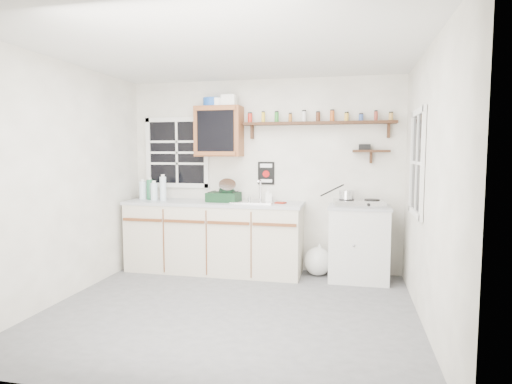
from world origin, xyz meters
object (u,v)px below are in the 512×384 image
Objects in this scene: dish_rack at (225,194)px; hotplate at (359,203)px; right_cabinet at (359,243)px; main_cabinet at (214,236)px; upper_cabinet at (219,132)px; spice_shelf at (317,122)px.

hotplate is (1.69, -0.01, -0.07)m from dish_rack.
right_cabinet is 0.49m from hotplate.
upper_cabinet is (0.03, 0.14, 1.36)m from main_cabinet.
right_cabinet is (1.83, 0.03, -0.01)m from main_cabinet.
upper_cabinet is 2.00m from hotplate.
spice_shelf is (1.26, 0.07, 0.11)m from upper_cabinet.
main_cabinet is 3.69× the size of hotplate.
dish_rack reaches higher than hotplate.
hotplate is (1.83, 0.01, 0.49)m from main_cabinet.
dish_rack is at bearing -179.81° from right_cabinet.
right_cabinet is 0.48× the size of spice_shelf.
dish_rack reaches higher than main_cabinet.
main_cabinet is 1.84m from right_cabinet.
main_cabinet is 1.89m from hotplate.
upper_cabinet is 1.27m from spice_shelf.
main_cabinet is 1.97m from spice_shelf.
spice_shelf is (-0.54, 0.19, 1.48)m from right_cabinet.
dish_rack is 1.69m from hotplate.
spice_shelf reaches higher than main_cabinet.
main_cabinet reaches higher than right_cabinet.
main_cabinet is at bearing -169.27° from dish_rack.
hotplate is at bearing -21.34° from spice_shelf.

